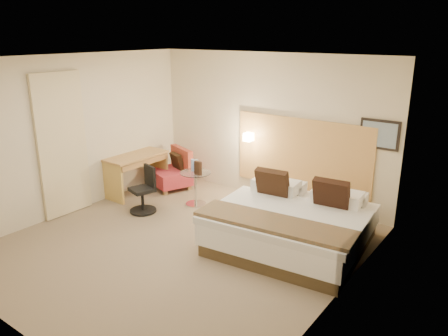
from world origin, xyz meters
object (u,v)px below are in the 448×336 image
Objects in this scene: desk at (137,163)px; desk_chair at (144,193)px; bed at (292,224)px; lounge_chair at (173,172)px; side_table at (196,187)px.

desk is 1.00m from desk_chair.
bed is 1.84× the size of desk.
desk is at bearing -116.09° from lounge_chair.
desk_chair is (0.77, -0.57, -0.28)m from desk.
lounge_chair is at bearing 165.56° from bed.
bed is at bearing -9.59° from side_table.
side_table is (0.97, -0.44, 0.03)m from lounge_chair.
bed is at bearing -2.56° from desk.
bed is 3.46m from desk.
desk reaches higher than side_table.
desk is at bearing -170.73° from side_table.
lounge_chair reaches higher than side_table.
desk is (-1.29, -0.21, 0.27)m from side_table.
desk is at bearing 177.44° from bed.
side_table is at bearing 170.41° from bed.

